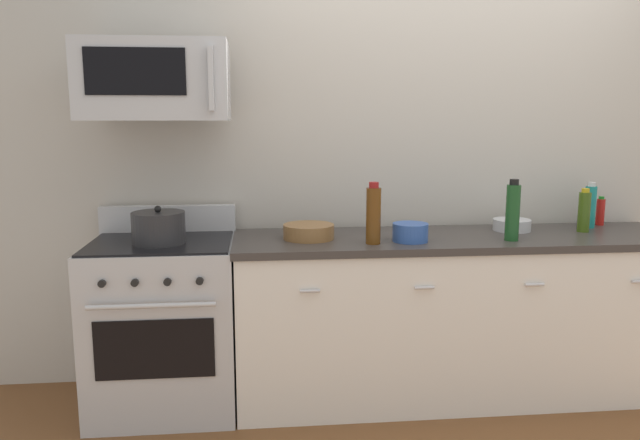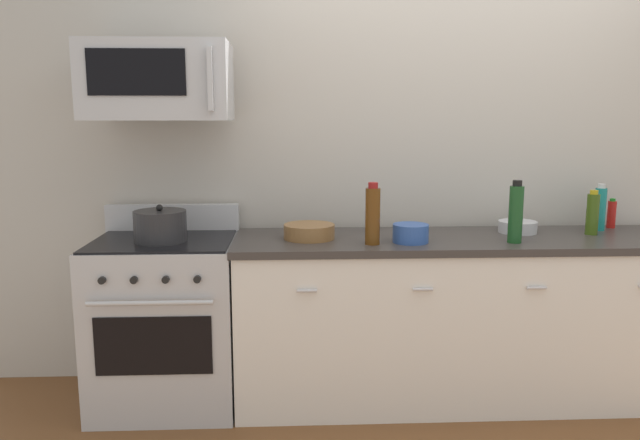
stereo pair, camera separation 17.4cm
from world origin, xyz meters
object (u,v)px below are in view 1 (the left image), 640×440
(range_oven, at_px, (165,323))
(bottle_sparkling_teal, at_px, (590,206))
(bottle_hot_sauce_red, at_px, (600,211))
(bowl_wooden_salad, at_px, (309,231))
(bottle_wine_amber, at_px, (373,215))
(bottle_wine_green, at_px, (513,212))
(stockpot, at_px, (159,228))
(microwave, at_px, (155,81))
(bowl_blue_mixing, at_px, (410,232))
(bottle_olive_oil, at_px, (584,211))
(bowl_steel_prep, at_px, (512,224))

(range_oven, bearing_deg, bottle_sparkling_teal, 3.75)
(bottle_hot_sauce_red, distance_m, bowl_wooden_salad, 1.81)
(bottle_wine_amber, relative_size, bowl_wooden_salad, 1.16)
(bottle_wine_amber, distance_m, bowl_wooden_salad, 0.38)
(bottle_wine_green, relative_size, bowl_wooden_salad, 1.19)
(bowl_wooden_salad, bearing_deg, stockpot, -176.50)
(microwave, relative_size, bottle_wine_green, 2.28)
(bowl_blue_mixing, bearing_deg, bottle_wine_amber, -168.55)
(bowl_wooden_salad, bearing_deg, bowl_blue_mixing, -12.86)
(range_oven, distance_m, bottle_wine_green, 1.95)
(bottle_sparkling_teal, xyz_separation_m, bottle_hot_sauce_red, (0.11, 0.08, -0.05))
(bottle_sparkling_teal, bearing_deg, bottle_hot_sauce_red, 34.44)
(bowl_wooden_salad, xyz_separation_m, bowl_blue_mixing, (0.53, -0.12, 0.01))
(bottle_wine_amber, height_order, bottle_hot_sauce_red, bottle_wine_amber)
(bowl_wooden_salad, bearing_deg, bottle_olive_oil, 1.71)
(bottle_wine_green, height_order, bowl_blue_mixing, bottle_wine_green)
(microwave, height_order, bowl_blue_mixing, microwave)
(bottle_hot_sauce_red, relative_size, bowl_wooden_salad, 0.63)
(microwave, relative_size, bowl_wooden_salad, 2.71)
(range_oven, height_order, bottle_hot_sauce_red, bottle_hot_sauce_red)
(bottle_sparkling_teal, height_order, bowl_wooden_salad, bottle_sparkling_teal)
(stockpot, bearing_deg, bowl_blue_mixing, -3.17)
(range_oven, distance_m, bottle_wine_amber, 1.27)
(range_oven, relative_size, microwave, 1.44)
(bottle_wine_green, bearing_deg, bottle_wine_amber, -179.15)
(bottle_wine_green, bearing_deg, microwave, 173.79)
(bottle_sparkling_teal, xyz_separation_m, bowl_steel_prep, (-0.49, -0.05, -0.09))
(microwave, xyz_separation_m, bottle_hot_sauce_red, (2.57, 0.19, -0.75))
(bottle_wine_green, bearing_deg, bowl_blue_mixing, 176.75)
(bottle_sparkling_teal, relative_size, bottle_olive_oil, 1.09)
(range_oven, height_order, stockpot, stockpot)
(bowl_blue_mixing, bearing_deg, range_oven, 174.51)
(bottle_hot_sauce_red, bearing_deg, bowl_blue_mixing, -163.93)
(bowl_blue_mixing, distance_m, bowl_steel_prep, 0.70)
(bottle_olive_oil, height_order, bottle_hot_sauce_red, bottle_olive_oil)
(bottle_sparkling_teal, distance_m, bottle_hot_sauce_red, 0.14)
(bottle_wine_green, relative_size, bottle_olive_oil, 1.31)
(range_oven, relative_size, stockpot, 3.93)
(bottle_hot_sauce_red, distance_m, bowl_steel_prep, 0.62)
(bowl_wooden_salad, distance_m, stockpot, 0.78)
(bowl_steel_prep, bearing_deg, stockpot, -175.09)
(bottle_hot_sauce_red, xyz_separation_m, stockpot, (-2.57, -0.29, 0.00))
(range_oven, xyz_separation_m, bottle_olive_oil, (2.36, 0.04, 0.57))
(bottle_olive_oil, bearing_deg, bowl_blue_mixing, -170.94)
(bottle_olive_oil, bearing_deg, bottle_sparkling_teal, 49.24)
(microwave, distance_m, bottle_sparkling_teal, 2.56)
(stockpot, bearing_deg, bottle_hot_sauce_red, 6.47)
(bottle_olive_oil, bearing_deg, microwave, 179.92)
(bottle_hot_sauce_red, relative_size, stockpot, 0.64)
(bottle_wine_green, xyz_separation_m, bottle_olive_oil, (0.51, 0.20, -0.04))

